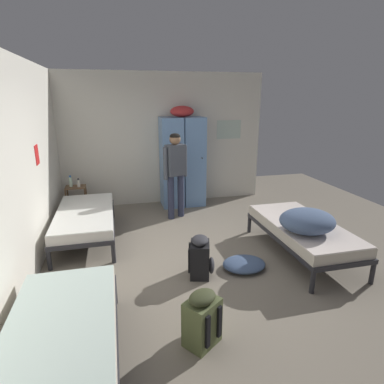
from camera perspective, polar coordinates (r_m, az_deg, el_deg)
ground_plane at (r=4.66m, az=0.84°, el=-12.25°), size 8.94×8.94×0.00m
room_backdrop at (r=5.25m, az=-15.50°, el=6.39°), size 4.34×5.65×2.74m
locker_bank at (r=6.73m, az=-1.71°, el=5.67°), size 0.90×0.55×2.07m
shelf_unit at (r=6.68m, az=-19.83°, el=-0.93°), size 0.38×0.30×0.57m
bed_left_rear at (r=5.47m, az=-18.45°, el=-4.23°), size 0.90×1.90×0.49m
bed_left_front at (r=3.02m, az=-22.37°, el=-22.99°), size 0.90×1.90×0.49m
bed_right at (r=4.97m, az=19.06°, el=-6.41°), size 0.90×1.90×0.49m
bedding_heap at (r=4.59m, az=19.80°, el=-4.85°), size 0.75×0.67×0.31m
person_traveler at (r=5.97m, az=-2.96°, el=4.28°), size 0.48×0.32×1.61m
water_bottle at (r=6.62m, az=-20.78°, el=1.74°), size 0.07×0.07×0.22m
lotion_bottle at (r=6.55m, az=-19.51°, el=1.50°), size 0.06×0.06×0.17m
backpack_black at (r=4.22m, az=1.55°, el=-11.52°), size 0.39×0.37×0.55m
backpack_olive at (r=3.21m, az=1.66°, el=-21.66°), size 0.41×0.42×0.55m
clothes_pile_denim at (r=4.51m, az=9.24°, el=-12.53°), size 0.59×0.49×0.13m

